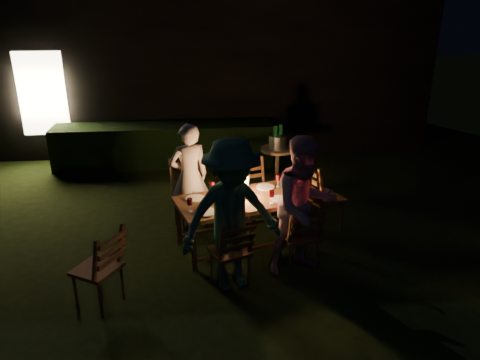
{
  "coord_description": "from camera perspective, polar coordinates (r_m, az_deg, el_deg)",
  "views": [
    {
      "loc": [
        0.17,
        -5.06,
        3.15
      ],
      "look_at": [
        0.7,
        0.67,
        0.84
      ],
      "focal_mm": 35.0,
      "sensor_mm": 36.0,
      "label": 1
    }
  ],
  "objects": [
    {
      "name": "napkin_left",
      "position": [
        5.72,
        -0.03,
        -3.69
      ],
      "size": [
        0.18,
        0.14,
        0.01
      ],
      "primitive_type": "cube",
      "color": "red",
      "rests_on": "dining_table"
    },
    {
      "name": "chair_end",
      "position": [
        6.71,
        9.89,
        -3.43
      ],
      "size": [
        0.65,
        0.63,
        1.08
      ],
      "rotation": [
        0.0,
        0.0,
        -1.2
      ],
      "color": "#54311C",
      "rests_on": "ground"
    },
    {
      "name": "wineglass_c",
      "position": [
        5.89,
        3.88,
        -2.09
      ],
      "size": [
        0.06,
        0.06,
        0.18
      ],
      "primitive_type": null,
      "color": "#59070F",
      "rests_on": "dining_table"
    },
    {
      "name": "wineglass_b",
      "position": [
        5.69,
        -6.13,
        -3.06
      ],
      "size": [
        0.06,
        0.06,
        0.18
      ],
      "primitive_type": null,
      "color": "#59070F",
      "rests_on": "dining_table"
    },
    {
      "name": "bottle_table",
      "position": [
        5.9,
        -2.11,
        -1.44
      ],
      "size": [
        0.07,
        0.07,
        0.28
      ],
      "primitive_type": "cylinder",
      "color": "#0F471E",
      "rests_on": "dining_table"
    },
    {
      "name": "wineglass_d",
      "position": [
        6.4,
        4.66,
        -0.1
      ],
      "size": [
        0.06,
        0.06,
        0.18
      ],
      "primitive_type": null,
      "color": "#59070F",
      "rests_on": "dining_table"
    },
    {
      "name": "chair_near_left",
      "position": [
        5.45,
        -1.17,
        -10.02
      ],
      "size": [
        0.54,
        0.56,
        0.91
      ],
      "rotation": [
        0.0,
        0.0,
        0.38
      ],
      "color": "#54311C",
      "rests_on": "ground"
    },
    {
      "name": "napkin_right",
      "position": [
        6.01,
        6.09,
        -2.51
      ],
      "size": [
        0.18,
        0.14,
        0.01
      ],
      "primitive_type": "cube",
      "color": "red",
      "rests_on": "dining_table"
    },
    {
      "name": "side_table",
      "position": [
        7.85,
        4.58,
        3.27
      ],
      "size": [
        0.56,
        0.56,
        0.75
      ],
      "color": "brown",
      "rests_on": "ground"
    },
    {
      "name": "person_opp_left",
      "position": [
        5.11,
        -1.03,
        -4.46
      ],
      "size": [
        1.29,
        0.97,
        1.78
      ],
      "primitive_type": "imported",
      "rotation": [
        0.0,
        0.0,
        0.3
      ],
      "color": "#32644D",
      "rests_on": "ground"
    },
    {
      "name": "chair_far_left",
      "position": [
        6.72,
        -5.95,
        -3.27
      ],
      "size": [
        0.6,
        0.62,
        1.04
      ],
      "rotation": [
        0.0,
        0.0,
        3.48
      ],
      "color": "#54311C",
      "rests_on": "ground"
    },
    {
      "name": "garden_envelope",
      "position": [
        11.33,
        -6.3,
        13.72
      ],
      "size": [
        40.0,
        40.0,
        3.2
      ],
      "color": "black",
      "rests_on": "ground"
    },
    {
      "name": "plate_near_left",
      "position": [
        5.68,
        -4.16,
        -3.93
      ],
      "size": [
        0.25,
        0.25,
        0.01
      ],
      "primitive_type": "cylinder",
      "color": "white",
      "rests_on": "dining_table"
    },
    {
      "name": "lantern",
      "position": [
        6.04,
        0.4,
        -0.68
      ],
      "size": [
        0.16,
        0.16,
        0.35
      ],
      "color": "white",
      "rests_on": "dining_table"
    },
    {
      "name": "person_house_side",
      "position": [
        6.59,
        -6.21,
        0.44
      ],
      "size": [
        0.64,
        0.51,
        1.53
      ],
      "primitive_type": "imported",
      "rotation": [
        0.0,
        0.0,
        3.44
      ],
      "color": "beige",
      "rests_on": "ground"
    },
    {
      "name": "chair_near_right",
      "position": [
        5.78,
        7.23,
        -8.09
      ],
      "size": [
        0.49,
        0.52,
        0.94
      ],
      "rotation": [
        0.0,
        0.0,
        0.17
      ],
      "color": "#54311C",
      "rests_on": "ground"
    },
    {
      "name": "plate_far_right",
      "position": [
        6.39,
        3.12,
        -0.86
      ],
      "size": [
        0.25,
        0.25,
        0.01
      ],
      "primitive_type": "cylinder",
      "color": "white",
      "rests_on": "dining_table"
    },
    {
      "name": "person_opp_right",
      "position": [
        5.49,
        7.78,
        -3.22
      ],
      "size": [
        0.98,
        0.86,
        1.7
      ],
      "primitive_type": "imported",
      "rotation": [
        0.0,
        0.0,
        0.3
      ],
      "color": "#D290AA",
      "rests_on": "ground"
    },
    {
      "name": "phone",
      "position": [
        5.59,
        -4.58,
        -4.4
      ],
      "size": [
        0.14,
        0.07,
        0.01
      ],
      "primitive_type": "cube",
      "color": "black",
      "rests_on": "dining_table"
    },
    {
      "name": "ice_bucket",
      "position": [
        7.79,
        4.63,
        4.66
      ],
      "size": [
        0.3,
        0.3,
        0.22
      ],
      "primitive_type": "cylinder",
      "color": "#A5A8AD",
      "rests_on": "side_table"
    },
    {
      "name": "plate_far_left",
      "position": [
        6.06,
        -5.48,
        -2.24
      ],
      "size": [
        0.25,
        0.25,
        0.01
      ],
      "primitive_type": "cylinder",
      "color": "white",
      "rests_on": "dining_table"
    },
    {
      "name": "chair_far_right",
      "position": [
        7.05,
        1.89,
        -2.31
      ],
      "size": [
        0.5,
        0.52,
        0.89
      ],
      "rotation": [
        0.0,
        0.0,
        3.42
      ],
      "color": "#54311C",
      "rests_on": "ground"
    },
    {
      "name": "chair_spare",
      "position": [
        5.32,
        -16.72,
        -11.72
      ],
      "size": [
        0.62,
        0.61,
        0.97
      ],
      "rotation": [
        0.0,
        0.0,
        1.04
      ],
      "color": "#54311C",
      "rests_on": "ground"
    },
    {
      "name": "wineglass_e",
      "position": [
        5.72,
        0.36,
        -2.79
      ],
      "size": [
        0.06,
        0.06,
        0.18
      ],
      "primitive_type": null,
      "color": "silver",
      "rests_on": "dining_table"
    },
    {
      "name": "plate_near_right",
      "position": [
        6.03,
        4.9,
        -2.36
      ],
      "size": [
        0.25,
        0.25,
        0.01
      ],
      "primitive_type": "cylinder",
      "color": "white",
      "rests_on": "dining_table"
    },
    {
      "name": "bottle_bucket_a",
      "position": [
        7.73,
        4.32,
        4.92
      ],
      "size": [
        0.07,
        0.07,
        0.32
      ],
      "primitive_type": "cylinder",
      "color": "#0F471E",
      "rests_on": "side_table"
    },
    {
      "name": "dining_table",
      "position": [
        6.07,
        0.14,
        -2.88
      ],
      "size": [
        1.81,
        1.26,
        0.68
      ],
      "rotation": [
        0.0,
        0.0,
        0.3
      ],
      "color": "#54311C",
      "rests_on": "ground"
    },
    {
      "name": "wineglass_a",
      "position": [
        6.15,
        -3.44,
        -0.99
      ],
      "size": [
        0.06,
        0.06,
        0.18
      ],
      "primitive_type": null,
      "color": "#59070F",
      "rests_on": "dining_table"
    },
    {
      "name": "bottle_bucket_b",
      "position": [
        7.82,
        4.95,
        5.1
      ],
      "size": [
        0.07,
        0.07,
        0.32
      ],
      "primitive_type": "cylinder",
      "color": "#0F471E",
      "rests_on": "side_table"
    }
  ]
}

